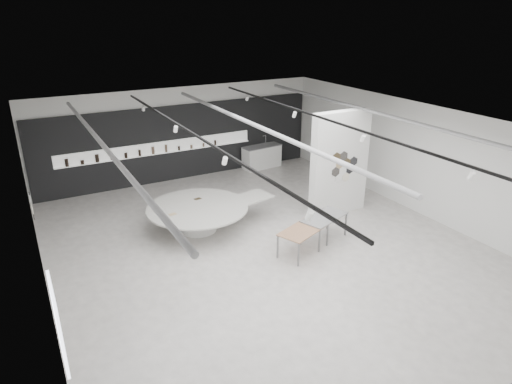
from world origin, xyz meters
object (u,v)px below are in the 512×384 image
sample_table_wood (304,231)px  display_island (200,214)px  sample_table_stone (324,219)px  partition_column (340,163)px  kitchen_counter (262,157)px

sample_table_wood → display_island: bearing=126.7°
display_island → sample_table_stone: display_island is taller
partition_column → sample_table_wood: bearing=-145.6°
partition_column → sample_table_stone: 2.48m
sample_table_stone → kitchen_counter: kitchen_counter is taller
partition_column → sample_table_wood: partition_column is taller
partition_column → sample_table_stone: partition_column is taller
sample_table_wood → kitchen_counter: kitchen_counter is taller
sample_table_wood → kitchen_counter: 7.82m
sample_table_wood → sample_table_stone: size_ratio=1.05×
partition_column → sample_table_stone: size_ratio=2.11×
sample_table_stone → kitchen_counter: size_ratio=0.92×
partition_column → sample_table_stone: bearing=-138.2°
sample_table_wood → kitchen_counter: size_ratio=0.97×
partition_column → display_island: (-4.75, 1.00, -1.26)m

